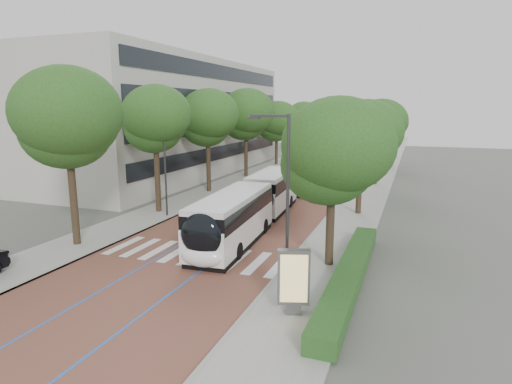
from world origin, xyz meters
The scene contains 22 objects.
ground centered at (0.00, 0.00, 0.00)m, with size 160.00×160.00×0.00m, color #51544C.
road centered at (0.00, 40.00, 0.01)m, with size 11.00×140.00×0.02m, color brown.
sidewalk_left centered at (-7.50, 40.00, 0.06)m, with size 4.00×140.00×0.12m, color gray.
sidewalk_right centered at (7.50, 40.00, 0.06)m, with size 4.00×140.00×0.12m, color gray.
kerb_left centered at (-5.60, 40.00, 0.06)m, with size 0.20×140.00×0.14m, color gray.
kerb_right centered at (5.60, 40.00, 0.06)m, with size 0.20×140.00×0.14m, color gray.
zebra_crossing centered at (0.20, 1.00, 0.03)m, with size 10.55×3.60×0.01m.
lane_line_left centered at (-1.60, 40.00, 0.02)m, with size 0.12×126.00×0.01m, color blue.
lane_line_right centered at (1.60, 40.00, 0.02)m, with size 0.12×126.00×0.01m, color blue.
office_building centered at (-19.47, 28.00, 7.00)m, with size 18.11×40.00×14.00m.
hedge centered at (9.10, 0.00, 0.52)m, with size 1.20×14.00×0.80m, color #174319.
streetlight_near centered at (6.62, -3.00, 4.82)m, with size 1.82×0.20×8.00m.
streetlight_far centered at (6.62, 22.00, 4.82)m, with size 1.82×0.20×8.00m.
lamp_post_left centered at (-6.10, 8.00, 4.12)m, with size 0.14×0.14×8.00m, color #313134.
trees_left centered at (-7.50, 26.11, 6.85)m, with size 6.42×61.21×10.14m.
trees_right centered at (7.70, 20.03, 5.95)m, with size 5.75×47.42×8.67m.
lead_bus centered at (1.23, 7.20, 1.63)m, with size 3.63×18.51×3.20m.
bus_queued_0 centered at (1.51, 23.53, 1.62)m, with size 2.66×12.42×3.20m.
bus_queued_1 centered at (1.80, 35.94, 1.62)m, with size 2.71×12.43×3.20m.
bus_queued_2 centered at (1.79, 48.94, 1.62)m, with size 2.59×12.41×3.20m.
bus_queued_3 centered at (2.25, 61.69, 1.62)m, with size 3.23×12.52×3.20m.
ad_panel centered at (7.41, -4.05, 1.53)m, with size 1.34×0.74×2.70m.
Camera 1 is at (11.65, -19.74, 8.38)m, focal length 30.00 mm.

